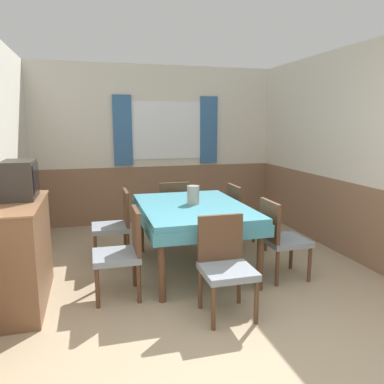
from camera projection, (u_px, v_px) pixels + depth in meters
wall_back at (157, 145)px, 6.27m from camera, size 4.40×0.10×2.60m
wall_right at (344, 153)px, 4.74m from camera, size 0.05×4.67×2.60m
dining_table at (193, 214)px, 4.28m from camera, size 1.19×1.67×0.76m
chair_head_window at (173, 209)px, 5.33m from camera, size 0.44×0.44×0.87m
chair_head_near at (225, 262)px, 3.29m from camera, size 0.44×0.44×0.87m
chair_right_far at (243, 214)px, 5.01m from camera, size 0.44×0.44×0.87m
chair_right_near at (280, 236)px, 4.04m from camera, size 0.44×0.44×0.87m
chair_left_far at (116, 223)px, 4.58m from camera, size 0.44×0.44×0.87m
chair_left_near at (123, 250)px, 3.60m from camera, size 0.44×0.44×0.87m
sideboard at (19, 253)px, 3.46m from camera, size 0.46×1.16×0.97m
tv at (20, 180)px, 3.50m from camera, size 0.29×0.45×0.36m
vase at (193, 195)px, 4.30m from camera, size 0.14×0.14×0.21m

